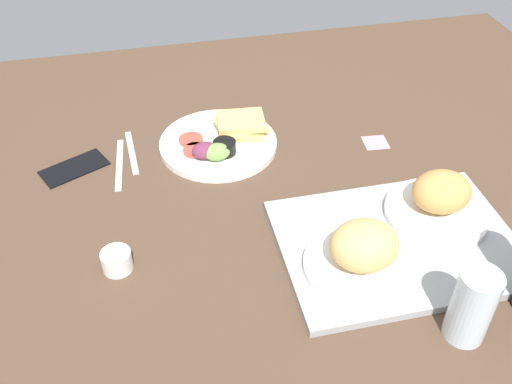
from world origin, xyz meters
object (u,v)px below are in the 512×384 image
Objects in this scene: bread_plate_far at (362,252)px; cell_phone at (74,167)px; bread_plate_near at (439,200)px; fork at (132,152)px; knife at (119,164)px; plate_with_salad at (221,141)px; drinking_glass at (472,306)px; sticky_note at (376,142)px; espresso_cup at (117,261)px; serving_tray at (398,244)px.

cell_phone is at bearing -40.37° from bread_plate_far.
bread_plate_near is 1.41× the size of cell_phone.
fork is 0.89× the size of knife.
bread_plate_near is at bearing 129.26° from cell_phone.
plate_with_salad is 20.86cm from fork.
bread_plate_far is 1.43× the size of drinking_glass.
plate_with_salad is at bearing -42.02° from bread_plate_near.
sticky_note is (-56.62, 8.62, -0.19)cm from fork.
drinking_glass is (-12.12, 16.15, 1.39)cm from bread_plate_far.
bread_plate_near is 1.02× the size of bread_plate_far.
espresso_cup reaches higher than sticky_note.
cell_phone is (71.18, -33.08, -4.80)cm from bread_plate_near.
espresso_cup reaches higher than knife.
serving_tray is at bearing 57.57° from knife.
bread_plate_near is 1.45× the size of drinking_glass.
fork and knife have the same top height.
bread_plate_far reaches higher than fork.
serving_tray is 1.64× the size of plate_with_salad.
espresso_cup is at bearing 23.85° from sticky_note.
bread_plate_near is 22.57cm from bread_plate_far.
drinking_glass is (-29.71, 60.45, 5.24)cm from plate_with_salad.
espresso_cup is 36.04cm from fork.
sticky_note is (-6.24, -54.25, -6.94)cm from drinking_glass.
bread_plate_far is (20.01, 10.43, 0.41)cm from bread_plate_near.
bread_plate_near is 27.78cm from drinking_glass.
plate_with_salad is 33.62cm from cell_phone.
serving_tray is 12.55cm from bread_plate_near.
fork is at bearing -31.92° from bread_plate_near.
bread_plate_far is at bearing 111.66° from plate_with_salad.
sticky_note is (-18.36, -38.10, -5.55)cm from bread_plate_far.
plate_with_salad is at bearing -68.34° from bread_plate_far.
serving_tray is 8.04× the size of espresso_cup.
bread_plate_near reaches higher than fork.
drinking_glass is at bearing 46.38° from knife.
knife is at bearing -39.89° from fork.
drinking_glass is 0.97× the size of cell_phone.
plate_with_salad reaches higher than fork.
knife is at bearing -36.62° from serving_tray.
fork is 3.04× the size of sticky_note.
knife is at bearing 3.83° from plate_with_salad.
fork is at bearing 147.31° from knife.
serving_tray is 2.25× the size of bread_plate_far.
drinking_glass is at bearing 153.71° from espresso_cup.
bread_plate_near reaches higher than espresso_cup.
bread_plate_near reaches higher than plate_with_salad.
bread_plate_near is at bearing -106.53° from drinking_glass.
drinking_glass reaches higher than cell_phone.
bread_plate_near is 28.19cm from sticky_note.
espresso_cup is at bearing -14.42° from bread_plate_far.
bread_plate_near is 78.64cm from cell_phone.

